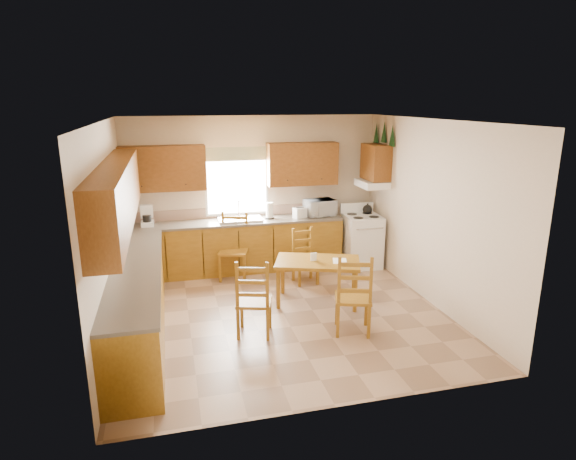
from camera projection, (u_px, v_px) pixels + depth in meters
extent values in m
plane|color=#98765B|center=(283.00, 313.00, 6.89)|extent=(4.50, 4.50, 0.00)
plane|color=olive|center=(282.00, 121.00, 6.19)|extent=(4.50, 4.50, 0.00)
plane|color=beige|center=(108.00, 233.00, 6.01)|extent=(4.50, 4.50, 0.00)
plane|color=beige|center=(431.00, 213.00, 7.07)|extent=(4.50, 4.50, 0.00)
plane|color=beige|center=(253.00, 192.00, 8.64)|extent=(4.50, 4.50, 0.00)
plane|color=beige|center=(340.00, 280.00, 4.43)|extent=(4.50, 4.50, 0.00)
cube|color=#875A16|center=(237.00, 247.00, 8.51)|extent=(3.75, 0.60, 0.88)
cube|color=#875A16|center=(138.00, 303.00, 6.18)|extent=(0.60, 3.60, 0.88)
cube|color=brown|center=(236.00, 222.00, 8.39)|extent=(3.75, 0.63, 0.04)
cube|color=brown|center=(135.00, 269.00, 6.06)|extent=(0.63, 3.60, 0.04)
cube|color=#947461|center=(233.00, 212.00, 8.64)|extent=(3.75, 0.01, 0.18)
cube|color=brown|center=(163.00, 168.00, 7.99)|extent=(1.41, 0.33, 0.75)
cube|color=brown|center=(302.00, 164.00, 8.56)|extent=(1.25, 0.33, 0.75)
cube|color=brown|center=(117.00, 195.00, 5.77)|extent=(0.33, 3.60, 0.75)
cube|color=brown|center=(376.00, 162.00, 8.43)|extent=(0.33, 0.62, 0.62)
cube|color=white|center=(372.00, 184.00, 8.52)|extent=(0.44, 0.62, 0.12)
cube|color=white|center=(237.00, 182.00, 8.49)|extent=(1.13, 0.02, 1.18)
cube|color=white|center=(237.00, 182.00, 8.49)|extent=(1.05, 0.01, 1.10)
cube|color=#4A5F34|center=(236.00, 154.00, 8.33)|extent=(1.19, 0.01, 0.24)
cube|color=silver|center=(240.00, 219.00, 8.40)|extent=(0.75, 0.45, 0.04)
cone|color=black|center=(392.00, 136.00, 8.04)|extent=(0.22, 0.22, 0.36)
cone|color=black|center=(384.00, 132.00, 8.32)|extent=(0.22, 0.22, 0.36)
cone|color=black|center=(376.00, 133.00, 8.63)|extent=(0.22, 0.22, 0.36)
cube|color=white|center=(362.00, 241.00, 8.76)|extent=(0.66, 0.68, 0.93)
cube|color=white|center=(147.00, 215.00, 7.99)|extent=(0.27, 0.30, 0.36)
cylinder|color=white|center=(269.00, 211.00, 8.50)|extent=(0.15, 0.15, 0.29)
cube|color=white|center=(300.00, 213.00, 8.58)|extent=(0.26, 0.21, 0.18)
imported|color=white|center=(320.00, 208.00, 8.71)|extent=(0.55, 0.44, 0.29)
cube|color=#875A16|center=(317.00, 281.00, 7.20)|extent=(1.40, 1.08, 0.66)
cube|color=#875A16|center=(254.00, 297.00, 6.16)|extent=(0.54, 0.52, 1.04)
cube|color=#875A16|center=(353.00, 293.00, 6.22)|extent=(0.56, 0.55, 1.08)
cube|color=#875A16|center=(234.00, 247.00, 8.10)|extent=(0.58, 0.57, 1.11)
cube|color=#875A16|center=(305.00, 257.00, 7.95)|extent=(0.41, 0.39, 0.90)
cube|color=white|center=(340.00, 261.00, 7.10)|extent=(0.27, 0.31, 0.00)
cube|color=white|center=(314.00, 257.00, 7.10)|extent=(0.09, 0.03, 0.12)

